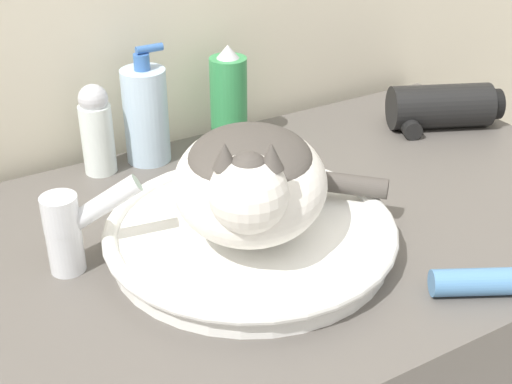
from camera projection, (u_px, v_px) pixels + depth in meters
The scene contains 8 objects.
sink_basin at pixel (251, 234), 0.92m from camera, with size 0.38×0.38×0.04m.
cat at pixel (251, 178), 0.87m from camera, with size 0.35×0.31×0.16m.
faucet at pixel (72, 227), 0.86m from camera, with size 0.12×0.07×0.12m.
soap_pump_bottle at pixel (146, 114), 1.12m from camera, with size 0.07×0.07×0.19m.
deodorant_stick at pixel (97, 129), 1.09m from camera, with size 0.05×0.05×0.14m.
spray_bottle_trigger at pixel (229, 98), 1.18m from camera, with size 0.06×0.06×0.17m.
cream_tube at pixel (489, 282), 0.84m from camera, with size 0.13×0.09×0.04m.
hair_dryer at pixel (439, 107), 1.25m from camera, with size 0.21×0.15×0.08m.
Camera 1 is at (-0.42, -0.39, 1.36)m, focal length 50.00 mm.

